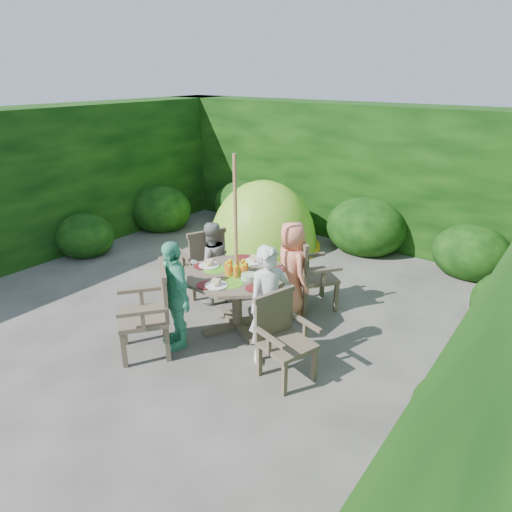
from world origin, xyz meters
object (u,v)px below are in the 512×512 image
Objects in this scene: garden_chair_right at (282,336)px; garden_chair_front at (151,310)px; garden_chair_left at (203,260)px; dome_tent at (263,245)px; patio_table at (237,282)px; garden_chair_back at (309,272)px; child_back at (291,269)px; child_right at (269,306)px; child_left at (211,263)px; child_front at (174,295)px; parasol_pole at (236,247)px.

garden_chair_front reaches higher than garden_chair_right.
garden_chair_left is 0.40× the size of dome_tent.
patio_table is 0.70× the size of dome_tent.
garden_chair_left is at bearing 81.39° from garden_chair_right.
child_back is (-0.11, -0.28, 0.12)m from garden_chair_back.
child_right reaches higher than child_left.
child_left is (-1.45, 0.67, -0.10)m from child_right.
child_left is 1.13m from child_front.
parasol_pole is 0.95m from child_left.
garden_chair_left is 2.22m from dome_tent.
garden_chair_back is (-0.55, 1.47, 0.05)m from garden_chair_right.
child_front reaches higher than garden_chair_left.
child_front reaches higher than patio_table.
parasol_pole is (-0.00, 0.00, 0.47)m from patio_table.
child_front is (-0.67, -1.45, 0.01)m from child_back.
child_front is 0.54× the size of dome_tent.
garden_chair_right is 0.37m from child_right.
dome_tent is (-1.80, 1.85, -0.64)m from child_back.
child_back is 2.66m from dome_tent.
child_left reaches higher than garden_chair_front.
child_back is at bearing 45.38° from garden_chair_right.
parasol_pole reaches higher than child_left.
garden_chair_right is 1.57m from garden_chair_back.
child_left is (-0.73, 0.34, -0.05)m from patio_table.
parasol_pole is 1.68× the size of child_front.
child_right is 0.56× the size of dome_tent.
garden_chair_right is 1.91m from child_left.
parasol_pole is at bearing -55.64° from dome_tent.
garden_chair_front is (0.55, -1.46, 0.02)m from garden_chair_left.
child_left is at bearing 50.90° from child_back.
patio_table is at bearing 81.11° from garden_chair_right.
child_back is at bearing 104.53° from garden_chair_front.
garden_chair_right is at bearing 147.23° from garden_chair_back.
dome_tent is at bearing -144.31° from garden_chair_left.
garden_chair_back is at bearing 150.46° from child_left.
patio_table is at bearing 103.06° from garden_chair_back.
garden_chair_left is 0.96× the size of garden_chair_front.
child_front is 3.55m from dome_tent.
garden_chair_back is 0.72× the size of child_right.
garden_chair_front is 0.31m from child_front.
child_right is at bearing 88.17° from garden_chair_left.
dome_tent is (-1.47, 2.57, -0.63)m from patio_table.
garden_chair_back is 0.32m from child_back.
parasol_pole is 1.24m from garden_chair_back.
garden_chair_right is 3.94m from dome_tent.
child_back is at bearing 65.46° from patio_table.
parasol_pole is 2.47× the size of garden_chair_right.
garden_chair_right is 0.91× the size of garden_chair_back.
garden_chair_front reaches higher than patio_table.
garden_chair_left is at bearing 155.06° from patio_table.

